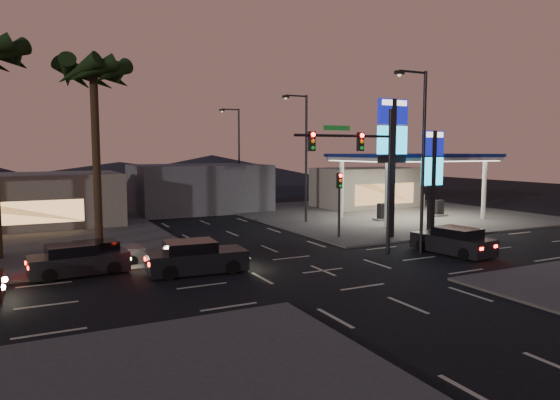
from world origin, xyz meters
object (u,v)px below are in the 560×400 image
gas_station (413,159)px  car_lane_a_front (195,258)px  pylon_sign_short (432,167)px  traffic_signal_mast (364,160)px  car_lane_b_front (101,255)px  pylon_sign_tall (392,140)px  car_lane_b_mid (77,260)px  suv_station (454,242)px

gas_station → car_lane_a_front: gas_station is taller
pylon_sign_short → car_lane_a_front: 17.17m
traffic_signal_mast → car_lane_a_front: 10.37m
traffic_signal_mast → car_lane_b_front: 14.40m
pylon_sign_tall → car_lane_b_mid: bearing=-176.9°
gas_station → traffic_signal_mast: (-12.24, -10.01, 0.15)m
gas_station → pylon_sign_short: bearing=-123.7°
gas_station → traffic_signal_mast: size_ratio=1.53×
pylon_sign_tall → car_lane_b_front: pylon_sign_tall is taller
traffic_signal_mast → car_lane_b_mid: traffic_signal_mast is taller
pylon_sign_short → traffic_signal_mast: 7.69m
suv_station → car_lane_a_front: bearing=171.0°
pylon_sign_short → suv_station: bearing=-119.1°
car_lane_a_front → suv_station: bearing=-9.0°
car_lane_a_front → car_lane_b_front: size_ratio=1.16×
traffic_signal_mast → suv_station: size_ratio=1.71×
car_lane_a_front → car_lane_b_mid: (-4.99, 2.12, -0.04)m
car_lane_a_front → car_lane_b_mid: size_ratio=1.06×
car_lane_a_front → pylon_sign_tall: bearing=12.6°
car_lane_b_front → suv_station: size_ratio=0.88×
pylon_sign_tall → car_lane_b_front: 18.82m
pylon_sign_short → car_lane_b_mid: pylon_sign_short is taller
pylon_sign_tall → suv_station: pylon_sign_tall is taller
pylon_sign_tall → traffic_signal_mast: bearing=-143.5°
pylon_sign_short → car_lane_b_front: (-20.41, 1.06, -4.05)m
pylon_sign_tall → car_lane_b_mid: 19.93m
car_lane_a_front → car_lane_b_mid: bearing=157.0°
traffic_signal_mast → pylon_sign_tall: bearing=36.5°
pylon_sign_short → traffic_signal_mast: traffic_signal_mast is taller
gas_station → suv_station: 14.70m
gas_station → pylon_sign_tall: size_ratio=1.36×
gas_station → car_lane_a_front: size_ratio=2.54×
pylon_sign_short → car_lane_b_mid: (-21.56, -0.04, -3.99)m
pylon_sign_tall → pylon_sign_short: size_ratio=1.29×
car_lane_a_front → car_lane_b_mid: car_lane_a_front is taller
car_lane_a_front → suv_station: 14.30m
pylon_sign_short → suv_station: 6.40m
pylon_sign_short → suv_station: (-2.45, -4.39, -3.96)m
car_lane_b_front → car_lane_b_mid: (-1.16, -1.10, 0.06)m
traffic_signal_mast → car_lane_b_mid: bearing=170.2°
traffic_signal_mast → car_lane_b_front: (-13.16, 3.57, -4.62)m
pylon_sign_tall → gas_station: bearing=40.9°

